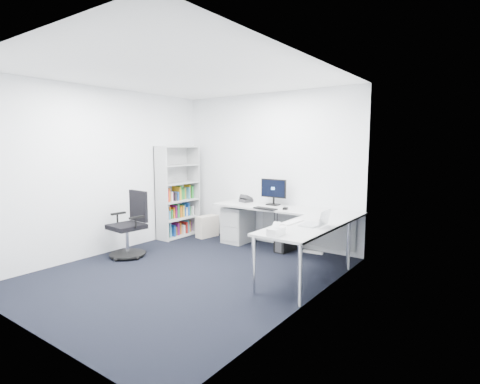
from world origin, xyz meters
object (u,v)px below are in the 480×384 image
Objects in this scene: bookshelf at (178,192)px; laptop at (311,217)px; l_desk at (273,233)px; monitor at (273,192)px; task_chair at (126,225)px.

bookshelf is 5.53× the size of laptop.
bookshelf is at bearing 178.68° from l_desk.
monitor is (-0.29, 0.49, 0.61)m from l_desk.
monitor is at bearing 55.36° from task_chair.
l_desk is at bearing 144.53° from laptop.
l_desk is 7.96× the size of laptop.
bookshelf is at bearing 166.32° from laptop.
laptop is (0.95, -0.66, 0.48)m from l_desk.
bookshelf reaches higher than l_desk.
laptop is at bearing -12.71° from bookshelf.
l_desk is at bearing -1.32° from bookshelf.
bookshelf is at bearing -166.66° from monitor.
laptop is (2.82, 0.75, 0.33)m from task_chair.
monitor is at bearing 121.02° from l_desk.
task_chair is at bearing -129.60° from monitor.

